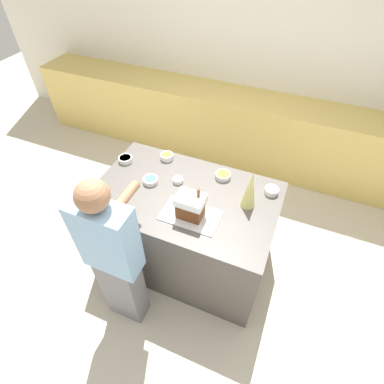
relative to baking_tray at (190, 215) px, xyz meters
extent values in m
plane|color=beige|center=(-0.14, 0.19, -0.94)|extent=(12.00, 12.00, 0.00)
cube|color=white|center=(-0.14, 2.36, 0.36)|extent=(8.00, 0.05, 2.60)
cube|color=#DBBC60|center=(-0.14, 2.03, -0.47)|extent=(6.00, 0.60, 0.95)
cube|color=#514C47|center=(-0.14, 0.19, -0.47)|extent=(1.58, 0.98, 0.94)
cube|color=silver|center=(0.00, 0.00, 0.00)|extent=(0.46, 0.28, 0.01)
cube|color=brown|center=(0.00, 0.00, 0.07)|extent=(0.20, 0.15, 0.14)
cube|color=white|center=(0.00, 0.00, 0.18)|extent=(0.22, 0.17, 0.07)
cylinder|color=brown|center=(0.05, 0.03, 0.25)|extent=(0.02, 0.02, 0.07)
cone|color=#DBD675|center=(0.39, 0.29, 0.18)|extent=(0.12, 0.12, 0.37)
cylinder|color=white|center=(-0.48, 0.22, 0.02)|extent=(0.13, 0.13, 0.04)
cylinder|color=#4770DB|center=(-0.48, 0.22, 0.04)|extent=(0.11, 0.11, 0.01)
cylinder|color=silver|center=(0.09, 0.53, 0.02)|extent=(0.14, 0.14, 0.05)
cylinder|color=yellow|center=(0.09, 0.53, 0.04)|extent=(0.11, 0.11, 0.01)
cylinder|color=silver|center=(-0.84, 0.39, 0.02)|extent=(0.13, 0.13, 0.05)
cylinder|color=green|center=(-0.84, 0.39, 0.04)|extent=(0.11, 0.11, 0.01)
cylinder|color=white|center=(-0.26, 0.32, 0.02)|extent=(0.09, 0.09, 0.04)
cylinder|color=yellow|center=(-0.26, 0.32, 0.03)|extent=(0.07, 0.07, 0.01)
cylinder|color=white|center=(-0.49, 0.58, 0.02)|extent=(0.12, 0.12, 0.05)
cylinder|color=yellow|center=(-0.49, 0.58, 0.04)|extent=(0.10, 0.10, 0.01)
cylinder|color=white|center=(0.54, 0.50, 0.02)|extent=(0.12, 0.12, 0.05)
cylinder|color=red|center=(0.54, 0.50, 0.04)|extent=(0.10, 0.10, 0.01)
cube|color=slate|center=(-0.39, -0.53, -0.55)|extent=(0.33, 0.18, 0.79)
cube|color=#8CB7E0|center=(-0.39, -0.53, 0.16)|extent=(0.43, 0.19, 0.62)
sphere|color=#996B4C|center=(-0.39, -0.53, 0.58)|extent=(0.21, 0.21, 0.21)
cylinder|color=#996B4C|center=(-0.39, -0.32, 0.29)|extent=(0.07, 0.43, 0.07)
camera|label=1|loc=(0.61, -1.42, 1.83)|focal=28.00mm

